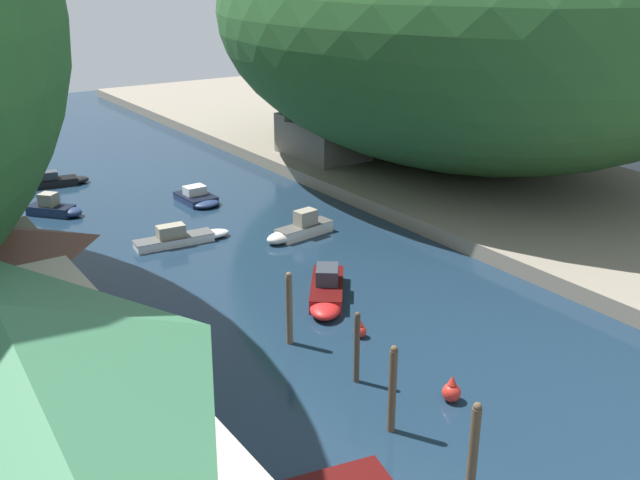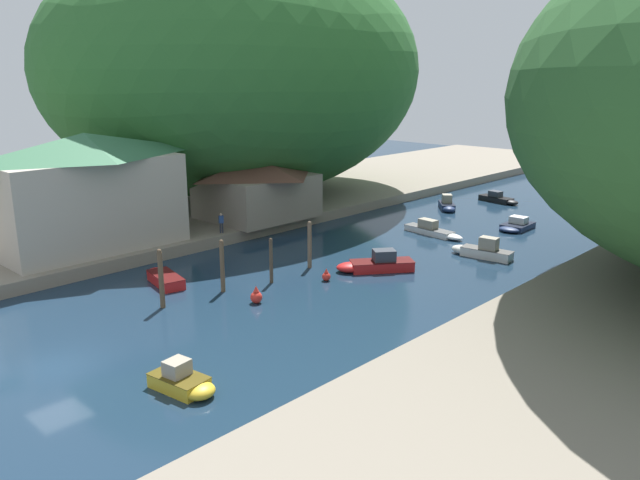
% 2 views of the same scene
% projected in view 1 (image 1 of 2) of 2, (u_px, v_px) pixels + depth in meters
% --- Properties ---
extents(water_surface, '(130.00, 130.00, 0.00)m').
position_uv_depth(water_surface, '(234.00, 261.00, 41.17)').
color(water_surface, '#192D42').
rests_on(water_surface, ground).
extents(right_bank, '(22.00, 120.00, 0.94)m').
position_uv_depth(right_bank, '(505.00, 188.00, 52.97)').
color(right_bank, gray).
rests_on(right_bank, ground).
extents(hillside_right, '(33.71, 47.20, 22.99)m').
position_uv_depth(hillside_right, '(456.00, 15.00, 54.92)').
color(hillside_right, '#285628').
rests_on(hillside_right, right_bank).
extents(waterfront_building, '(6.55, 14.08, 8.66)m').
position_uv_depth(waterfront_building, '(26.00, 477.00, 15.64)').
color(waterfront_building, '#B2A899').
rests_on(waterfront_building, left_bank).
extents(right_bank_cottage, '(5.31, 8.18, 4.43)m').
position_uv_depth(right_bank_cottage, '(323.00, 129.00, 59.44)').
color(right_bank_cottage, slate).
rests_on(right_bank_cottage, right_bank).
extents(boat_yellow_tender, '(6.08, 1.82, 1.28)m').
position_uv_depth(boat_yellow_tender, '(183.00, 237.00, 43.63)').
color(boat_yellow_tender, white).
rests_on(boat_yellow_tender, water_surface).
extents(boat_far_upstream, '(4.63, 5.40, 1.53)m').
position_uv_depth(boat_far_upstream, '(327.00, 292.00, 36.09)').
color(boat_far_upstream, red).
rests_on(boat_far_upstream, water_surface).
extents(boat_navy_launch, '(3.55, 3.81, 1.52)m').
position_uv_depth(boat_navy_launch, '(56.00, 209.00, 48.55)').
color(boat_navy_launch, navy).
rests_on(boat_navy_launch, water_surface).
extents(boat_moored_right, '(4.92, 2.15, 1.19)m').
position_uv_depth(boat_moored_right, '(57.00, 181.00, 55.22)').
color(boat_moored_right, black).
rests_on(boat_moored_right, water_surface).
extents(boat_open_rowboat, '(4.95, 1.84, 1.65)m').
position_uv_depth(boat_open_rowboat, '(299.00, 230.00, 44.54)').
color(boat_open_rowboat, silver).
rests_on(boat_open_rowboat, water_surface).
extents(boat_white_cruiser, '(2.23, 4.03, 1.14)m').
position_uv_depth(boat_white_cruiser, '(198.00, 198.00, 51.13)').
color(boat_white_cruiser, navy).
rests_on(boat_white_cruiser, water_surface).
extents(mooring_post_nearest, '(0.31, 0.31, 3.69)m').
position_uv_depth(mooring_post_nearest, '(473.00, 454.00, 21.91)').
color(mooring_post_nearest, brown).
rests_on(mooring_post_nearest, water_surface).
extents(mooring_post_second, '(0.29, 0.29, 3.51)m').
position_uv_depth(mooring_post_second, '(392.00, 389.00, 25.45)').
color(mooring_post_second, brown).
rests_on(mooring_post_second, water_surface).
extents(mooring_post_middle, '(0.24, 0.24, 3.15)m').
position_uv_depth(mooring_post_middle, '(357.00, 347.00, 28.60)').
color(mooring_post_middle, '#4C3D2D').
rests_on(mooring_post_middle, water_surface).
extents(mooring_post_fourth, '(0.30, 0.30, 3.48)m').
position_uv_depth(mooring_post_fourth, '(289.00, 308.00, 31.51)').
color(mooring_post_fourth, brown).
rests_on(mooring_post_fourth, water_surface).
extents(channel_buoy_near, '(0.75, 0.75, 1.12)m').
position_uv_depth(channel_buoy_near, '(451.00, 391.00, 27.69)').
color(channel_buoy_near, red).
rests_on(channel_buoy_near, water_surface).
extents(channel_buoy_far, '(0.59, 0.59, 0.89)m').
position_uv_depth(channel_buoy_far, '(360.00, 330.00, 32.53)').
color(channel_buoy_far, red).
rests_on(channel_buoy_far, water_surface).
extents(person_on_quay, '(0.34, 0.43, 1.69)m').
position_uv_depth(person_on_quay, '(67.00, 377.00, 25.91)').
color(person_on_quay, '#282D3D').
rests_on(person_on_quay, left_bank).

